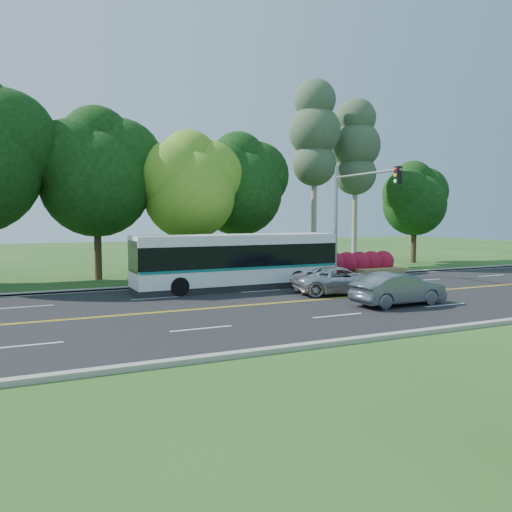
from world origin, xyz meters
name	(u,v)px	position (x,y,z in m)	size (l,w,h in m)	color
ground	(304,301)	(0.00, 0.00, 0.00)	(120.00, 120.00, 0.00)	#274E1A
road	(304,301)	(0.00, 0.00, 0.01)	(60.00, 14.00, 0.02)	black
curb_north	(243,281)	(0.00, 7.15, 0.07)	(60.00, 0.30, 0.15)	#9F9A90
curb_south	(414,333)	(0.00, -7.15, 0.07)	(60.00, 0.30, 0.15)	#9F9A90
grass_verge	(231,278)	(0.00, 9.00, 0.05)	(60.00, 4.00, 0.10)	#274E1A
lane_markings	(302,301)	(-0.09, 0.00, 0.02)	(57.60, 13.82, 0.00)	gold
tree_row	(135,170)	(-5.15, 12.13, 6.73)	(44.70, 9.10, 13.84)	black
bougainvillea_hedge	(337,264)	(7.18, 8.15, 0.72)	(9.50, 2.25, 1.50)	maroon
traffic_signal	(354,203)	(6.49, 5.40, 4.67)	(0.42, 6.10, 7.00)	gray
transit_bus	(237,262)	(-1.29, 4.88, 1.44)	(11.06, 2.75, 2.88)	white
sedan	(398,289)	(3.16, -2.64, 0.72)	(1.49, 4.26, 1.41)	#545E65
suv	(340,280)	(2.72, 1.14, 0.68)	(2.20, 4.77, 1.33)	silver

